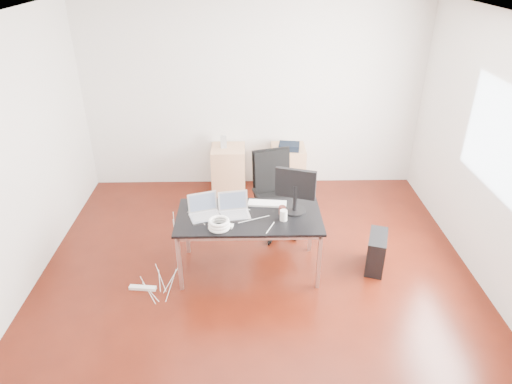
{
  "coord_description": "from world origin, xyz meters",
  "views": [
    {
      "loc": [
        -0.1,
        -4.08,
        3.35
      ],
      "look_at": [
        0.0,
        0.55,
        0.85
      ],
      "focal_mm": 32.0,
      "sensor_mm": 36.0,
      "label": 1
    }
  ],
  "objects_px": {
    "office_chair": "(275,190)",
    "filing_cabinet_left": "(229,169)",
    "desk": "(249,220)",
    "filing_cabinet_right": "(288,168)",
    "pc_tower": "(376,252)"
  },
  "relations": [
    {
      "from": "filing_cabinet_left",
      "to": "pc_tower",
      "type": "bearing_deg",
      "value": -48.49
    },
    {
      "from": "filing_cabinet_left",
      "to": "filing_cabinet_right",
      "type": "distance_m",
      "value": 0.9
    },
    {
      "from": "filing_cabinet_right",
      "to": "desk",
      "type": "bearing_deg",
      "value": -106.81
    },
    {
      "from": "office_chair",
      "to": "filing_cabinet_left",
      "type": "xyz_separation_m",
      "value": [
        -0.64,
        1.17,
        -0.26
      ]
    },
    {
      "from": "desk",
      "to": "filing_cabinet_left",
      "type": "height_order",
      "value": "desk"
    },
    {
      "from": "filing_cabinet_right",
      "to": "pc_tower",
      "type": "relative_size",
      "value": 1.56
    },
    {
      "from": "desk",
      "to": "filing_cabinet_right",
      "type": "height_order",
      "value": "desk"
    },
    {
      "from": "filing_cabinet_left",
      "to": "filing_cabinet_right",
      "type": "relative_size",
      "value": 1.0
    },
    {
      "from": "office_chair",
      "to": "filing_cabinet_right",
      "type": "distance_m",
      "value": 1.22
    },
    {
      "from": "filing_cabinet_left",
      "to": "desk",
      "type": "bearing_deg",
      "value": -81.48
    },
    {
      "from": "filing_cabinet_right",
      "to": "filing_cabinet_left",
      "type": "bearing_deg",
      "value": 180.0
    },
    {
      "from": "filing_cabinet_left",
      "to": "filing_cabinet_right",
      "type": "xyz_separation_m",
      "value": [
        0.9,
        0.0,
        0.0
      ]
    },
    {
      "from": "office_chair",
      "to": "filing_cabinet_left",
      "type": "relative_size",
      "value": 1.54
    },
    {
      "from": "desk",
      "to": "filing_cabinet_right",
      "type": "bearing_deg",
      "value": 73.19
    },
    {
      "from": "desk",
      "to": "filing_cabinet_right",
      "type": "xyz_separation_m",
      "value": [
        0.6,
        2.0,
        -0.33
      ]
    }
  ]
}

